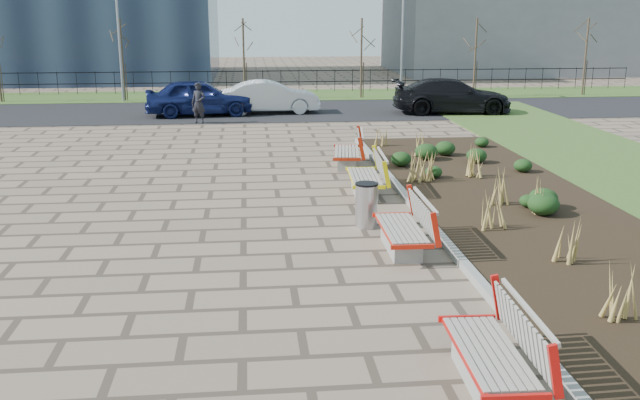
{
  "coord_description": "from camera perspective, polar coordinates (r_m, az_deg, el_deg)",
  "views": [
    {
      "loc": [
        0.17,
        -10.24,
        4.47
      ],
      "look_at": [
        1.5,
        3.0,
        0.9
      ],
      "focal_mm": 40.0,
      "sensor_mm": 36.0,
      "label": 1
    }
  ],
  "objects": [
    {
      "name": "bench_b",
      "position": [
        13.62,
        6.52,
        -2.04
      ],
      "size": [
        0.93,
        2.11,
        1.0
      ],
      "primitive_type": null,
      "rotation": [
        0.0,
        0.0,
        -0.02
      ],
      "color": "red",
      "rests_on": "ground"
    },
    {
      "name": "car_silver",
      "position": [
        31.78,
        -4.01,
        8.23
      ],
      "size": [
        4.37,
        1.71,
        1.42
      ],
      "primitive_type": "imported",
      "rotation": [
        0.0,
        0.0,
        1.62
      ],
      "color": "#B7BBC0",
      "rests_on": "road"
    },
    {
      "name": "road",
      "position": [
        32.55,
        -6.04,
        7.06
      ],
      "size": [
        80.0,
        7.0,
        0.02
      ],
      "primitive_type": "cube",
      "color": "black",
      "rests_on": "ground"
    },
    {
      "name": "railing_fence",
      "position": [
        39.93,
        -6.05,
        9.44
      ],
      "size": [
        44.0,
        0.1,
        1.2
      ],
      "primitive_type": null,
      "color": "black",
      "rests_on": "grass_verge_far"
    },
    {
      "name": "lamp_west",
      "position": [
        36.79,
        -15.77,
        12.25
      ],
      "size": [
        0.24,
        0.6,
        6.0
      ],
      "primitive_type": null,
      "color": "gray",
      "rests_on": "grass_verge_far"
    },
    {
      "name": "car_blue",
      "position": [
        31.42,
        -9.63,
        8.11
      ],
      "size": [
        4.77,
        2.32,
        1.57
      ],
      "primitive_type": "imported",
      "rotation": [
        0.0,
        0.0,
        1.68
      ],
      "color": "#111A4C",
      "rests_on": "road"
    },
    {
      "name": "bench_a",
      "position": [
        9.06,
        13.38,
        -11.42
      ],
      "size": [
        0.98,
        2.13,
        1.0
      ],
      "primitive_type": null,
      "rotation": [
        0.0,
        0.0,
        -0.04
      ],
      "color": "red",
      "rests_on": "ground"
    },
    {
      "name": "tree_f",
      "position": [
        40.91,
        20.47,
        10.7
      ],
      "size": [
        1.4,
        1.4,
        4.0
      ],
      "primitive_type": null,
      "color": "#4C3D2D",
      "rests_on": "grass_verge_far"
    },
    {
      "name": "car_black",
      "position": [
        32.25,
        10.5,
        8.19
      ],
      "size": [
        5.31,
        2.45,
        1.5
      ],
      "primitive_type": "imported",
      "rotation": [
        0.0,
        0.0,
        1.5
      ],
      "color": "black",
      "rests_on": "road"
    },
    {
      "name": "lamp_east",
      "position": [
        37.11,
        6.6,
        12.72
      ],
      "size": [
        0.24,
        0.6,
        6.0
      ],
      "primitive_type": null,
      "color": "gray",
      "rests_on": "grass_verge_far"
    },
    {
      "name": "bench_d",
      "position": [
        20.9,
        2.15,
        4.06
      ],
      "size": [
        1.17,
        2.2,
        1.0
      ],
      "primitive_type": null,
      "rotation": [
        0.0,
        0.0,
        -0.13
      ],
      "color": "#AA210B",
      "rests_on": "ground"
    },
    {
      "name": "litter_bin",
      "position": [
        15.03,
        3.73,
        -0.46
      ],
      "size": [
        0.47,
        0.47,
        0.94
      ],
      "primitive_type": "cylinder",
      "color": "#B2B2B7",
      "rests_on": "ground"
    },
    {
      "name": "tree_b",
      "position": [
        37.34,
        -15.53,
        10.76
      ],
      "size": [
        1.4,
        1.4,
        4.0
      ],
      "primitive_type": null,
      "color": "#4C3D2D",
      "rests_on": "grass_verge_far"
    },
    {
      "name": "ground",
      "position": [
        11.18,
        -6.19,
        -8.66
      ],
      "size": [
        120.0,
        120.0,
        0.0
      ],
      "primitive_type": "plane",
      "color": "#796453",
      "rests_on": "ground"
    },
    {
      "name": "tree_d",
      "position": [
        37.28,
        3.32,
        11.26
      ],
      "size": [
        1.4,
        1.4,
        4.0
      ],
      "primitive_type": null,
      "color": "#4C3D2D",
      "rests_on": "grass_verge_far"
    },
    {
      "name": "pedestrian",
      "position": [
        29.22,
        -9.69,
        7.65
      ],
      "size": [
        0.71,
        0.6,
        1.65
      ],
      "primitive_type": "imported",
      "rotation": [
        0.0,
        0.0,
        -0.41
      ],
      "color": "black",
      "rests_on": "ground"
    },
    {
      "name": "grass_verge_far",
      "position": [
        38.5,
        -6.03,
        8.3
      ],
      "size": [
        80.0,
        5.0,
        0.04
      ],
      "primitive_type": "cube",
      "color": "#33511E",
      "rests_on": "ground"
    },
    {
      "name": "tree_e",
      "position": [
        38.68,
        12.31,
        11.09
      ],
      "size": [
        1.4,
        1.4,
        4.0
      ],
      "primitive_type": null,
      "color": "#4C3D2D",
      "rests_on": "grass_verge_far"
    },
    {
      "name": "planting_curb",
      "position": [
        16.3,
        7.78,
        -0.77
      ],
      "size": [
        0.16,
        18.0,
        0.15
      ],
      "primitive_type": "cube",
      "color": "gray",
      "rests_on": "ground"
    },
    {
      "name": "building_grey",
      "position": [
        55.88,
        15.58,
        15.04
      ],
      "size": [
        18.0,
        12.0,
        10.0
      ],
      "primitive_type": "cube",
      "color": "slate",
      "rests_on": "ground"
    },
    {
      "name": "tree_c",
      "position": [
        36.82,
        -6.12,
        11.16
      ],
      "size": [
        1.4,
        1.4,
        4.0
      ],
      "primitive_type": null,
      "color": "#4C3D2D",
      "rests_on": "grass_verge_far"
    },
    {
      "name": "bench_c",
      "position": [
        17.75,
        3.58,
        2.06
      ],
      "size": [
        1.02,
        2.15,
        1.0
      ],
      "primitive_type": null,
      "rotation": [
        0.0,
        0.0,
        -0.06
      ],
      "color": "yellow",
      "rests_on": "ground"
    },
    {
      "name": "planting_bed",
      "position": [
        17.0,
        15.44,
        -0.61
      ],
      "size": [
        4.5,
        18.0,
        0.1
      ],
      "primitive_type": "cube",
      "color": "black",
      "rests_on": "ground"
    }
  ]
}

